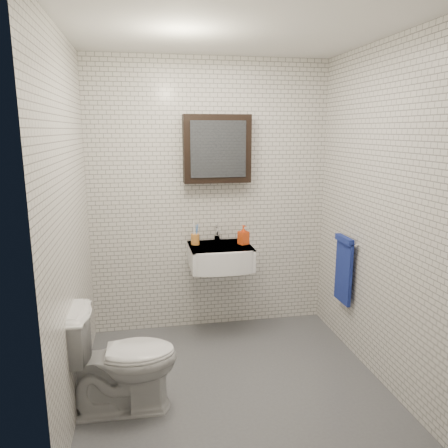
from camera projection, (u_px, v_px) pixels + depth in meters
ground at (232, 378)px, 3.34m from camera, size 2.20×2.00×0.01m
room_shell at (233, 189)px, 3.03m from camera, size 2.22×2.02×2.51m
washbasin at (221, 257)px, 3.89m from camera, size 0.55×0.50×0.20m
faucet at (217, 234)px, 4.05m from camera, size 0.06×0.20×0.15m
mirror_cabinet at (217, 149)px, 3.88m from camera, size 0.60×0.15×0.60m
towel_rail at (344, 267)px, 3.71m from camera, size 0.09×0.30×0.58m
toothbrush_cup at (195, 239)px, 3.94m from camera, size 0.09×0.09×0.21m
soap_bottle at (243, 235)px, 3.94m from camera, size 0.11×0.11×0.18m
toilet at (121, 358)px, 2.91m from camera, size 0.74×0.44×0.75m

